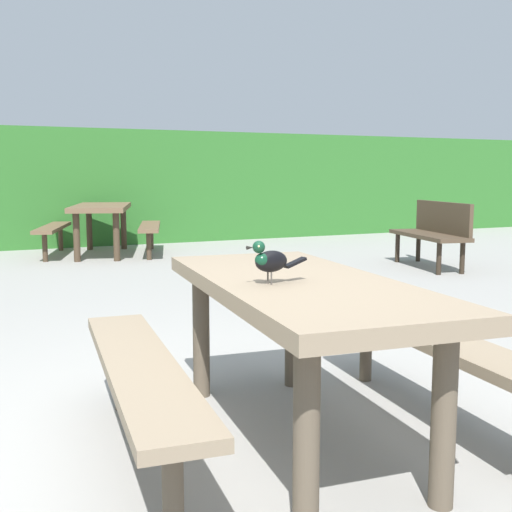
{
  "coord_description": "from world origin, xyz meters",
  "views": [
    {
      "loc": [
        -1.03,
        -2.38,
        1.2
      ],
      "look_at": [
        0.12,
        0.1,
        0.84
      ],
      "focal_mm": 44.42,
      "sensor_mm": 36.0,
      "label": 1
    }
  ],
  "objects_px": {
    "picnic_table_foreground": "(298,320)",
    "park_bench_side": "(434,229)",
    "bird_grackle": "(269,260)",
    "picnic_table_mid_left": "(101,217)"
  },
  "relations": [
    {
      "from": "picnic_table_foreground",
      "to": "bird_grackle",
      "type": "bearing_deg",
      "value": -157.66
    },
    {
      "from": "picnic_table_foreground",
      "to": "picnic_table_mid_left",
      "type": "bearing_deg",
      "value": 85.7
    },
    {
      "from": "picnic_table_foreground",
      "to": "bird_grackle",
      "type": "xyz_separation_m",
      "value": [
        -0.18,
        -0.07,
        0.29
      ]
    },
    {
      "from": "picnic_table_foreground",
      "to": "park_bench_side",
      "type": "bearing_deg",
      "value": 43.64
    },
    {
      "from": "bird_grackle",
      "to": "park_bench_side",
      "type": "distance_m",
      "value": 5.9
    },
    {
      "from": "picnic_table_foreground",
      "to": "picnic_table_mid_left",
      "type": "xyz_separation_m",
      "value": [
        0.53,
        6.99,
        0.0
      ]
    },
    {
      "from": "park_bench_side",
      "to": "bird_grackle",
      "type": "bearing_deg",
      "value": -137.05
    },
    {
      "from": "picnic_table_mid_left",
      "to": "park_bench_side",
      "type": "relative_size",
      "value": 1.46
    },
    {
      "from": "picnic_table_mid_left",
      "to": "picnic_table_foreground",
      "type": "bearing_deg",
      "value": -94.3
    },
    {
      "from": "picnic_table_foreground",
      "to": "park_bench_side",
      "type": "relative_size",
      "value": 1.28
    }
  ]
}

